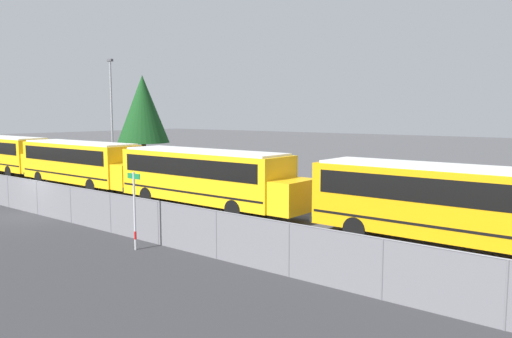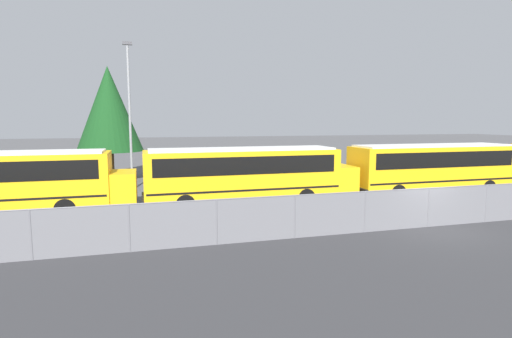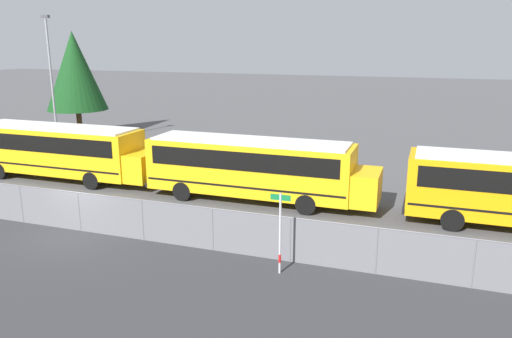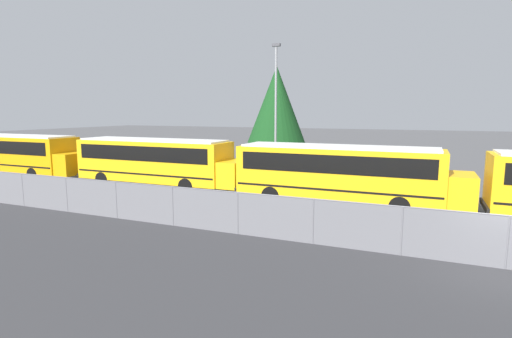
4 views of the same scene
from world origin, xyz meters
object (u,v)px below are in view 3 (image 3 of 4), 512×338
object	(u,v)px
tree_2	(75,71)
street_sign	(280,232)
light_pole	(51,78)
school_bus_4	(254,165)
school_bus_3	(60,148)

from	to	relation	value
tree_2	street_sign	bearing A→B (deg)	-39.27
tree_2	light_pole	bearing A→B (deg)	-70.63
street_sign	light_pole	world-z (taller)	light_pole
street_sign	tree_2	distance (m)	30.19
street_sign	light_pole	xyz separation A→B (m)	(-21.56, 14.33, 3.63)
school_bus_4	light_pole	world-z (taller)	light_pole
school_bus_3	street_sign	xyz separation A→B (m)	(15.43, -7.48, -0.31)
school_bus_4	school_bus_3	bearing A→B (deg)	179.38
school_bus_4	street_sign	bearing A→B (deg)	-64.38
light_pole	tree_2	world-z (taller)	light_pole
school_bus_3	light_pole	size ratio (longest dim) A/B	1.21
school_bus_3	light_pole	world-z (taller)	light_pole
school_bus_3	school_bus_4	xyz separation A→B (m)	(11.91, -0.13, 0.00)
school_bus_3	street_sign	distance (m)	17.15
school_bus_4	street_sign	xyz separation A→B (m)	(3.52, -7.35, -0.31)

